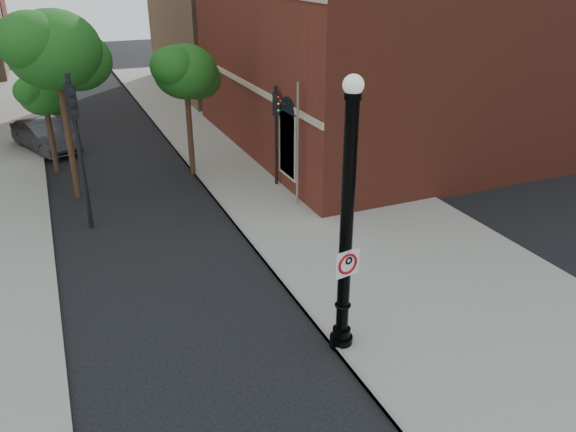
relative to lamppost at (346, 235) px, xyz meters
name	(u,v)px	position (x,y,z in m)	size (l,w,h in m)	color
ground	(246,353)	(-2.23, 0.64, -3.04)	(120.00, 120.00, 0.00)	black
sidewalk_right	(301,180)	(3.77, 10.64, -2.98)	(8.00, 60.00, 0.12)	gray
curb_edge	(211,193)	(-0.18, 10.64, -2.97)	(0.10, 60.00, 0.14)	gray
brick_wall_building	(449,11)	(13.77, 14.64, 3.22)	(22.30, 16.30, 12.50)	maroon
lamppost	(346,235)	(0.00, 0.00, 0.00)	(0.56, 0.56, 6.57)	black
no_parking_sign	(348,263)	(-0.02, -0.17, -0.63)	(0.65, 0.14, 0.65)	white
parked_car	(45,135)	(-6.04, 19.47, -2.28)	(1.61, 4.61, 1.52)	#2C2B30
traffic_signal_left	(76,128)	(-4.92, 9.37, 0.58)	(0.36, 0.45, 5.37)	black
traffic_signal_right	(276,121)	(2.57, 10.44, -0.22)	(0.33, 0.37, 4.17)	black
utility_pole	(298,147)	(2.50, 8.21, -0.67)	(0.09, 0.09, 4.74)	#999999
street_tree_a	(56,52)	(-5.07, 12.60, 2.58)	(3.94, 3.56, 7.10)	#312013
street_tree_b	(45,96)	(-5.71, 15.94, 0.36)	(2.40, 2.17, 4.32)	#312013
street_tree_c	(186,73)	(-0.23, 13.30, 1.36)	(3.09, 2.79, 5.57)	#312013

